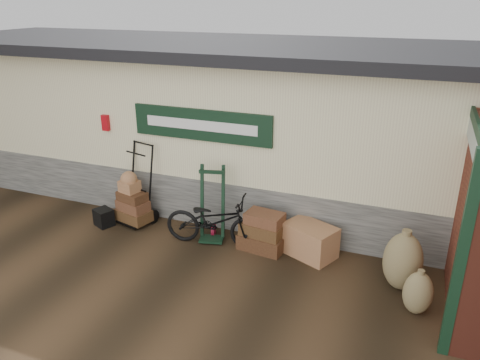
% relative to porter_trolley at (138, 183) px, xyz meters
% --- Properties ---
extents(ground, '(80.00, 80.00, 0.00)m').
position_rel_porter_trolley_xyz_m(ground, '(1.53, -0.73, -0.77)').
color(ground, black).
rests_on(ground, ground).
extents(station_building, '(14.40, 4.10, 3.20)m').
position_rel_porter_trolley_xyz_m(station_building, '(1.52, 2.00, 0.84)').
color(station_building, '#4C4C47').
rests_on(station_building, ground).
extents(porter_trolley, '(0.89, 0.75, 1.54)m').
position_rel_porter_trolley_xyz_m(porter_trolley, '(0.00, 0.00, 0.00)').
color(porter_trolley, black).
rests_on(porter_trolley, ground).
extents(green_barrow, '(0.57, 0.52, 1.34)m').
position_rel_porter_trolley_xyz_m(green_barrow, '(1.58, -0.14, -0.10)').
color(green_barrow, black).
rests_on(green_barrow, ground).
extents(suitcase_stack, '(0.83, 0.58, 0.68)m').
position_rel_porter_trolley_xyz_m(suitcase_stack, '(2.52, -0.17, -0.43)').
color(suitcase_stack, '#3D2113').
rests_on(suitcase_stack, ground).
extents(wicker_hamper, '(0.97, 0.83, 0.54)m').
position_rel_porter_trolley_xyz_m(wicker_hamper, '(3.32, -0.09, -0.50)').
color(wicker_hamper, '#8F5E39').
rests_on(wicker_hamper, ground).
extents(black_trunk, '(0.41, 0.39, 0.33)m').
position_rel_porter_trolley_xyz_m(black_trunk, '(-0.53, -0.44, -0.61)').
color(black_trunk, black).
rests_on(black_trunk, ground).
extents(bicycle, '(0.81, 1.81, 1.02)m').
position_rel_porter_trolley_xyz_m(bicycle, '(1.72, -0.35, -0.26)').
color(bicycle, black).
rests_on(bicycle, ground).
extents(burlap_sack_left, '(0.62, 0.54, 0.90)m').
position_rel_porter_trolley_xyz_m(burlap_sack_left, '(4.79, -0.54, -0.32)').
color(burlap_sack_left, olive).
rests_on(burlap_sack_left, ground).
extents(burlap_sack_right, '(0.41, 0.35, 0.63)m').
position_rel_porter_trolley_xyz_m(burlap_sack_right, '(5.03, -1.06, -0.46)').
color(burlap_sack_right, olive).
rests_on(burlap_sack_right, ground).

